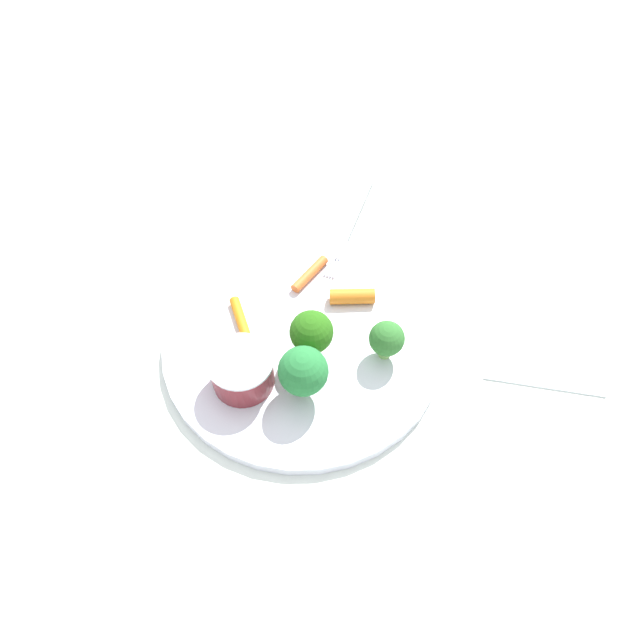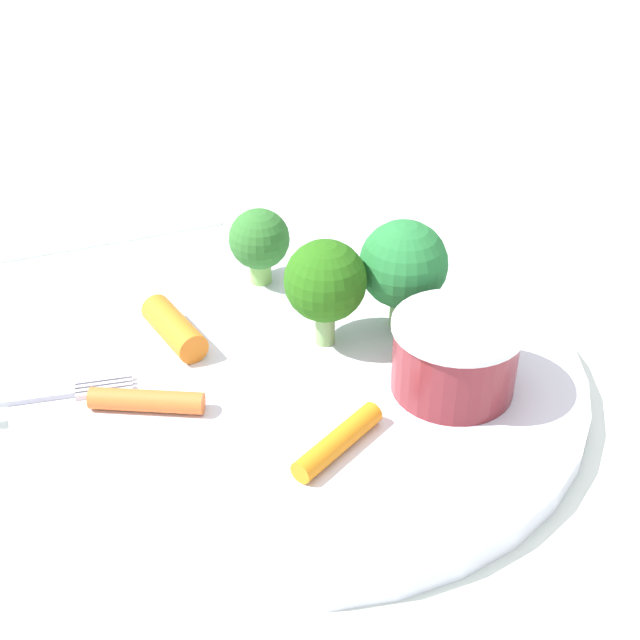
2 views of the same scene
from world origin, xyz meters
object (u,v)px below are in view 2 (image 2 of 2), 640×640
Objects in this scene: plate at (301,372)px; broccoli_floret_0 at (259,241)px; carrot_stick_2 at (338,441)px; broccoli_floret_2 at (403,265)px; carrot_stick_0 at (148,403)px; broccoli_floret_1 at (325,282)px; sauce_cup at (455,356)px; napkin at (92,206)px; carrot_stick_1 at (174,328)px.

broccoli_floret_0 reaches higher than plate.
plate is at bearing 167.74° from carrot_stick_2.
carrot_stick_0 is at bearing -86.47° from broccoli_floret_2.
broccoli_floret_1 is 0.96× the size of broccoli_floret_2.
sauce_cup is at bearing 17.05° from broccoli_floret_0.
carrot_stick_2 is at bearing -46.65° from broccoli_floret_2.
sauce_cup reaches higher than carrot_stick_0.
carrot_stick_0 is at bearing -110.07° from sauce_cup.
sauce_cup is 1.15× the size of carrot_stick_0.
carrot_stick_0 is at bearing -134.20° from carrot_stick_2.
carrot_stick_2 is (0.01, -0.07, -0.01)m from sauce_cup.
napkin is (-0.26, 0.04, -0.02)m from carrot_stick_0.
broccoli_floret_2 is 0.11m from carrot_stick_2.
broccoli_floret_2 reaches higher than plate.
broccoli_floret_1 reaches higher than carrot_stick_0.
sauce_cup is at bearing 30.39° from broccoli_floret_1.
broccoli_floret_1 reaches higher than sauce_cup.
carrot_stick_1 reaches higher than carrot_stick_2.
carrot_stick_2 is at bearing 45.80° from carrot_stick_0.
carrot_stick_1 reaches higher than plate.
napkin is at bearing -156.27° from broccoli_floret_2.
broccoli_floret_2 is at bearing 85.04° from broccoli_floret_1.
broccoli_floret_1 is (0.07, 0.00, 0.01)m from broccoli_floret_0.
broccoli_floret_1 is at bearing 62.19° from carrot_stick_1.
plate is 6.29× the size of broccoli_floret_0.
sauce_cup reaches higher than plate.
broccoli_floret_2 reaches higher than carrot_stick_0.
plate is 5.29× the size of carrot_stick_0.
napkin is at bearing -160.74° from broccoli_floret_0.
carrot_stick_1 is at bearing -117.81° from broccoli_floret_1.
carrot_stick_0 is 0.26m from napkin.
plate is 5.43× the size of carrot_stick_2.
broccoli_floret_2 is at bearing 96.47° from plate.
carrot_stick_0 is (0.09, -0.10, -0.02)m from broccoli_floret_0.
broccoli_floret_1 is 0.37× the size of napkin.
sauce_cup is 0.32m from napkin.
carrot_stick_1 is (0.04, -0.07, -0.02)m from broccoli_floret_0.
broccoli_floret_0 is at bearing 131.60° from carrot_stick_0.
broccoli_floret_0 is 0.96× the size of carrot_stick_1.
sauce_cup is 0.15m from carrot_stick_0.
broccoli_floret_2 is at bearing 23.73° from napkin.
broccoli_floret_1 is at bearing -149.61° from sauce_cup.
napkin is at bearing 171.45° from carrot_stick_0.
plate is 0.05m from broccoli_floret_1.
napkin is (-0.31, -0.10, -0.03)m from sauce_cup.
broccoli_floret_1 is at bearing -94.96° from broccoli_floret_2.
broccoli_floret_2 is at bearing 93.53° from carrot_stick_0.
broccoli_floret_0 is 0.07m from broccoli_floret_1.
broccoli_floret_0 is at bearing 168.89° from carrot_stick_2.
broccoli_floret_2 is at bearing 32.46° from broccoli_floret_0.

